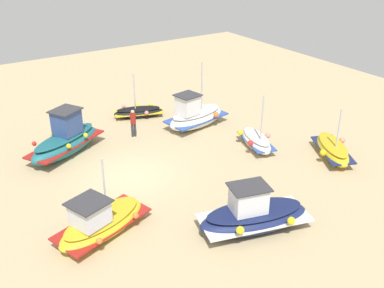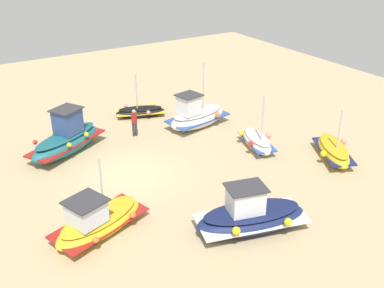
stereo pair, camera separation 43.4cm
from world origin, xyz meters
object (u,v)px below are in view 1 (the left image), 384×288
at_px(fishing_boat_2, 66,140).
at_px(person_walking, 133,121).
at_px(fishing_boat_3, 253,215).
at_px(fishing_boat_0, 332,150).
at_px(fishing_boat_1, 195,116).
at_px(fishing_boat_6, 138,112).
at_px(fishing_boat_5, 100,221).
at_px(fishing_boat_4, 256,141).

xyz_separation_m(fishing_boat_2, person_walking, (0.06, -4.09, 0.15)).
relative_size(fishing_boat_2, fishing_boat_3, 0.99).
xyz_separation_m(fishing_boat_0, fishing_boat_1, (7.48, 3.92, 0.28)).
bearing_deg(fishing_boat_6, fishing_boat_5, -104.12).
xyz_separation_m(fishing_boat_5, fishing_boat_6, (10.36, -6.98, -0.25)).
height_order(fishing_boat_0, fishing_boat_2, fishing_boat_0).
xyz_separation_m(fishing_boat_1, fishing_boat_6, (3.35, 2.22, -0.39)).
relative_size(fishing_boat_3, fishing_boat_5, 1.11).
distance_m(fishing_boat_3, fishing_boat_4, 7.62).
bearing_deg(fishing_boat_5, fishing_boat_3, 131.20).
relative_size(fishing_boat_3, fishing_boat_6, 1.50).
distance_m(fishing_boat_2, fishing_boat_6, 6.31).
relative_size(fishing_boat_1, fishing_boat_4, 1.32).
distance_m(fishing_boat_2, person_walking, 4.10).
distance_m(fishing_boat_4, fishing_boat_6, 8.44).
bearing_deg(fishing_boat_6, fishing_boat_3, -76.79).
height_order(fishing_boat_2, person_walking, fishing_boat_2).
distance_m(fishing_boat_6, person_walking, 3.10).
relative_size(fishing_boat_0, fishing_boat_1, 0.87).
relative_size(fishing_boat_0, fishing_boat_3, 0.76).
bearing_deg(fishing_boat_4, fishing_boat_3, 155.00).
bearing_deg(fishing_boat_1, person_walking, -22.05).
bearing_deg(fishing_boat_3, person_walking, -74.78).
bearing_deg(fishing_boat_4, fishing_boat_1, 32.20).
relative_size(fishing_boat_1, person_walking, 2.61).
bearing_deg(fishing_boat_3, fishing_boat_2, -54.05).
distance_m(fishing_boat_0, fishing_boat_2, 14.42).
bearing_deg(fishing_boat_5, fishing_boat_0, 158.63).
xyz_separation_m(fishing_boat_4, fishing_boat_5, (-2.67, 10.44, 0.17)).
relative_size(fishing_boat_0, fishing_boat_2, 0.76).
bearing_deg(fishing_boat_0, fishing_boat_2, 83.81).
bearing_deg(person_walking, fishing_boat_0, 53.63).
bearing_deg(person_walking, fishing_boat_6, 158.13).
height_order(fishing_boat_3, fishing_boat_4, fishing_boat_4).
bearing_deg(fishing_boat_0, fishing_boat_5, 116.47).
height_order(fishing_boat_1, fishing_boat_2, fishing_boat_1).
bearing_deg(fishing_boat_2, fishing_boat_6, -4.09).
bearing_deg(fishing_boat_4, fishing_boat_5, 120.58).
height_order(fishing_boat_1, fishing_boat_4, fishing_boat_1).
bearing_deg(fishing_boat_1, fishing_boat_0, 107.06).
bearing_deg(person_walking, fishing_boat_5, -24.10).
bearing_deg(fishing_boat_2, fishing_boat_0, -63.42).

